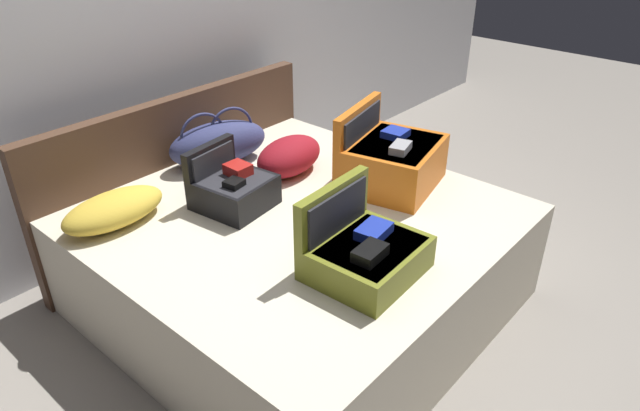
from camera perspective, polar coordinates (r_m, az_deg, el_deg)
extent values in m
plane|color=gray|center=(2.94, 3.95, -12.77)|extent=(12.00, 12.00, 0.00)
cube|color=silver|center=(3.47, -18.33, 17.08)|extent=(8.00, 0.10, 2.60)
cube|color=beige|center=(2.96, -2.01, -5.41)|extent=(1.83, 1.84, 0.55)
cube|color=#4C3323|center=(3.51, -13.63, 3.26)|extent=(1.86, 0.08, 0.93)
cube|color=#D16619|center=(3.05, 7.55, 4.08)|extent=(0.58, 0.51, 0.25)
cube|color=#28282D|center=(3.03, 7.59, 4.70)|extent=(0.51, 0.45, 0.17)
cube|color=#99999E|center=(2.90, 8.03, 5.68)|extent=(0.15, 0.11, 0.04)
cube|color=#1E33A5|center=(3.07, 7.53, 7.10)|extent=(0.13, 0.13, 0.04)
cube|color=#D16619|center=(3.09, 3.73, 6.35)|extent=(0.50, 0.15, 0.41)
cube|color=#28282D|center=(3.08, 4.19, 6.25)|extent=(0.42, 0.11, 0.35)
cube|color=olive|center=(2.37, 5.09, -5.43)|extent=(0.46, 0.38, 0.14)
cube|color=#28282D|center=(2.36, 5.11, -5.00)|extent=(0.41, 0.33, 0.10)
cube|color=black|center=(2.24, 5.01, -4.79)|extent=(0.15, 0.10, 0.05)
cube|color=#1E33A5|center=(2.38, 5.38, -2.59)|extent=(0.17, 0.13, 0.05)
cube|color=olive|center=(2.41, 1.25, -1.69)|extent=(0.45, 0.07, 0.36)
cube|color=#28282D|center=(2.39, 1.79, -1.91)|extent=(0.38, 0.03, 0.30)
cube|color=black|center=(2.86, -8.23, 1.20)|extent=(0.36, 0.34, 0.16)
cube|color=#28282D|center=(2.85, -8.26, 1.61)|extent=(0.32, 0.30, 0.11)
cube|color=black|center=(2.76, -8.56, 2.17)|extent=(0.10, 0.09, 0.04)
cube|color=#B21E19|center=(2.87, -8.18, 3.55)|extent=(0.10, 0.12, 0.06)
cube|color=black|center=(2.94, -10.85, 3.34)|extent=(0.33, 0.08, 0.30)
cube|color=#28282D|center=(2.92, -10.45, 3.20)|extent=(0.28, 0.05, 0.25)
ellipsoid|color=navy|center=(3.32, -10.09, 6.11)|extent=(0.63, 0.42, 0.25)
torus|color=navy|center=(3.27, -11.60, 6.84)|extent=(0.26, 0.09, 0.27)
torus|color=navy|center=(3.32, -8.82, 7.51)|extent=(0.26, 0.09, 0.27)
ellipsoid|color=gold|center=(2.87, -19.86, -0.38)|extent=(0.51, 0.28, 0.15)
ellipsoid|color=maroon|center=(3.17, -3.09, 4.94)|extent=(0.46, 0.30, 0.20)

